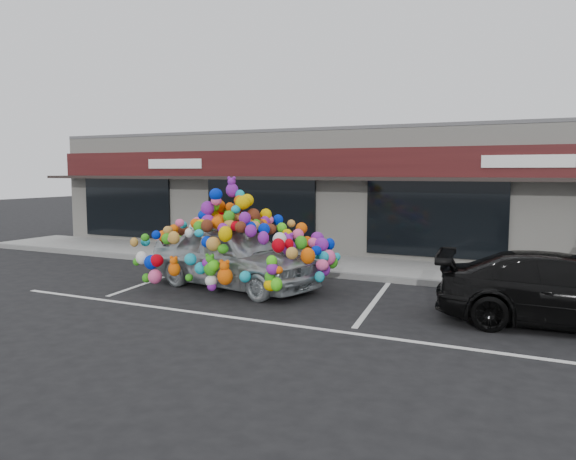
% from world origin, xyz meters
% --- Properties ---
extents(ground, '(90.00, 90.00, 0.00)m').
position_xyz_m(ground, '(0.00, 0.00, 0.00)').
color(ground, black).
rests_on(ground, ground).
extents(shop_building, '(24.00, 7.20, 4.31)m').
position_xyz_m(shop_building, '(0.00, 8.44, 2.16)').
color(shop_building, beige).
rests_on(shop_building, ground).
extents(sidewalk, '(26.00, 3.00, 0.15)m').
position_xyz_m(sidewalk, '(0.00, 4.00, 0.07)').
color(sidewalk, gray).
rests_on(sidewalk, ground).
extents(kerb, '(26.00, 0.18, 0.16)m').
position_xyz_m(kerb, '(0.00, 2.50, 0.07)').
color(kerb, slate).
rests_on(kerb, ground).
extents(parking_stripe_left, '(0.73, 4.37, 0.01)m').
position_xyz_m(parking_stripe_left, '(-3.20, 0.20, 0.00)').
color(parking_stripe_left, silver).
rests_on(parking_stripe_left, ground).
extents(parking_stripe_mid, '(0.73, 4.37, 0.01)m').
position_xyz_m(parking_stripe_mid, '(2.80, 0.20, 0.00)').
color(parking_stripe_mid, silver).
rests_on(parking_stripe_mid, ground).
extents(lane_line, '(14.00, 0.12, 0.01)m').
position_xyz_m(lane_line, '(2.00, -2.30, 0.00)').
color(lane_line, silver).
rests_on(lane_line, ground).
extents(toy_car, '(3.28, 5.16, 2.83)m').
position_xyz_m(toy_car, '(-0.78, 0.16, 0.96)').
color(toy_car, silver).
rests_on(toy_car, ground).
extents(black_sedan, '(2.43, 4.88, 1.36)m').
position_xyz_m(black_sedan, '(6.59, -0.14, 0.68)').
color(black_sedan, black).
rests_on(black_sedan, ground).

